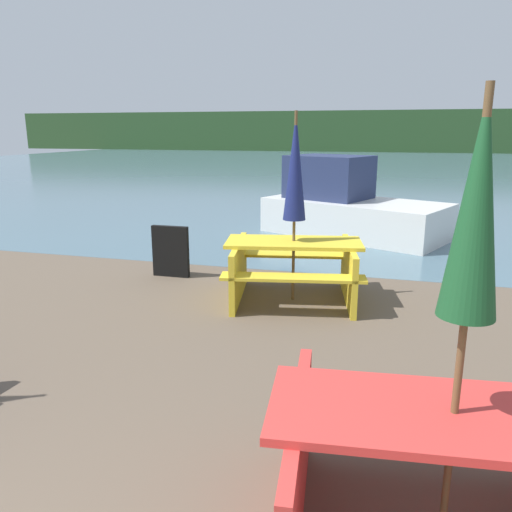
% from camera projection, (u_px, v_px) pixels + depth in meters
% --- Properties ---
extents(water, '(60.00, 50.00, 0.00)m').
position_uv_depth(water, '(360.00, 165.00, 31.12)').
color(water, slate).
rests_on(water, ground_plane).
extents(far_treeline, '(80.00, 1.60, 4.00)m').
position_uv_depth(far_treeline, '(374.00, 131.00, 49.35)').
color(far_treeline, '#284723').
rests_on(far_treeline, water).
extents(picnic_table_red, '(1.90, 1.56, 0.79)m').
position_uv_depth(picnic_table_red, '(448.00, 469.00, 2.44)').
color(picnic_table_red, red).
rests_on(picnic_table_red, ground_plane).
extents(picnic_table_yellow, '(1.89, 1.66, 0.76)m').
position_uv_depth(picnic_table_yellow, '(293.00, 264.00, 6.23)').
color(picnic_table_yellow, yellow).
rests_on(picnic_table_yellow, ground_plane).
extents(umbrella_navy, '(0.28, 0.28, 2.31)m').
position_uv_depth(umbrella_navy, '(295.00, 168.00, 5.94)').
color(umbrella_navy, brown).
rests_on(umbrella_navy, ground_plane).
extents(umbrella_darkgreen, '(0.26, 0.26, 2.28)m').
position_uv_depth(umbrella_darkgreen, '(476.00, 212.00, 2.13)').
color(umbrella_darkgreen, brown).
rests_on(umbrella_darkgreen, ground_plane).
extents(boat, '(3.94, 3.01, 1.59)m').
position_uv_depth(boat, '(348.00, 207.00, 10.19)').
color(boat, silver).
rests_on(boat, water).
extents(signboard, '(0.55, 0.08, 0.75)m').
position_uv_depth(signboard, '(171.00, 251.00, 7.26)').
color(signboard, black).
rests_on(signboard, ground_plane).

